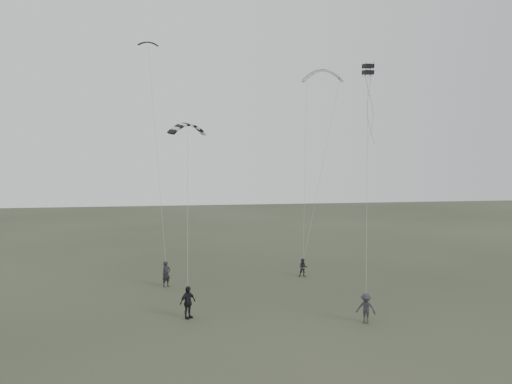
{
  "coord_description": "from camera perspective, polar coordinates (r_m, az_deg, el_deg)",
  "views": [
    {
      "loc": [
        -4.65,
        -30.49,
        9.85
      ],
      "look_at": [
        1.08,
        5.47,
        7.23
      ],
      "focal_mm": 35.0,
      "sensor_mm": 36.0,
      "label": 1
    }
  ],
  "objects": [
    {
      "name": "flyer_left",
      "position": [
        38.71,
        -10.22,
        -9.22
      ],
      "size": [
        0.84,
        0.79,
        1.93
      ],
      "primitive_type": "imported",
      "rotation": [
        0.0,
        0.0,
        0.63
      ],
      "color": "black",
      "rests_on": "ground"
    },
    {
      "name": "kite_dark_small",
      "position": [
        41.94,
        -12.21,
        16.38
      ],
      "size": [
        1.68,
        0.86,
        0.61
      ],
      "primitive_type": null,
      "rotation": [
        0.21,
        0.0,
        0.18
      ],
      "color": "black",
      "rests_on": "flyer_left"
    },
    {
      "name": "kite_striped",
      "position": [
        35.56,
        -7.82,
        7.66
      ],
      "size": [
        2.9,
        2.25,
        1.25
      ],
      "primitive_type": null,
      "rotation": [
        0.21,
        0.0,
        0.54
      ],
      "color": "black",
      "rests_on": "flyer_center"
    },
    {
      "name": "kite_pale_large",
      "position": [
        45.26,
        7.69,
        13.57
      ],
      "size": [
        3.74,
        1.49,
        1.64
      ],
      "primitive_type": null,
      "rotation": [
        0.17,
        0.0,
        -0.12
      ],
      "color": "#B8BBBE",
      "rests_on": "flyer_right"
    },
    {
      "name": "ground",
      "position": [
        32.38,
        -0.38,
        -13.59
      ],
      "size": [
        140.0,
        140.0,
        0.0
      ],
      "primitive_type": "plane",
      "color": "#303825",
      "rests_on": "ground"
    },
    {
      "name": "kite_box",
      "position": [
        37.46,
        12.68,
        13.53
      ],
      "size": [
        0.73,
        0.78,
        0.77
      ],
      "primitive_type": null,
      "rotation": [
        0.07,
        0.0,
        0.11
      ],
      "color": "black",
      "rests_on": "flyer_far"
    },
    {
      "name": "flyer_far",
      "position": [
        30.87,
        12.45,
        -12.85
      ],
      "size": [
        1.33,
        1.16,
        1.78
      ],
      "primitive_type": "imported",
      "rotation": [
        0.0,
        0.0,
        -0.55
      ],
      "color": "#2C2C31",
      "rests_on": "ground"
    },
    {
      "name": "flyer_right",
      "position": [
        41.41,
        5.41,
        -8.59
      ],
      "size": [
        0.85,
        0.73,
        1.5
      ],
      "primitive_type": "imported",
      "rotation": [
        0.0,
        0.0,
        -0.26
      ],
      "color": "#29292E",
      "rests_on": "ground"
    },
    {
      "name": "flyer_center",
      "position": [
        31.26,
        -7.81,
        -12.38
      ],
      "size": [
        1.21,
        1.11,
        1.98
      ],
      "primitive_type": "imported",
      "rotation": [
        0.0,
        0.0,
        0.68
      ],
      "color": "black",
      "rests_on": "ground"
    }
  ]
}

